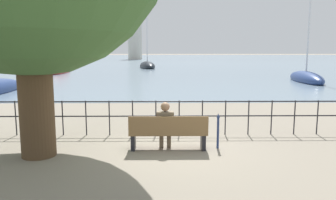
# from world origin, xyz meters

# --- Properties ---
(ground_plane) EXTENTS (1000.00, 1000.00, 0.00)m
(ground_plane) POSITION_xyz_m (0.00, 0.00, 0.00)
(ground_plane) COLOR gray
(harbor_water) EXTENTS (600.00, 300.00, 0.01)m
(harbor_water) POSITION_xyz_m (0.00, 157.77, 0.00)
(harbor_water) COLOR slate
(harbor_water) RESTS_ON ground_plane
(park_bench) EXTENTS (2.00, 0.45, 0.90)m
(park_bench) POSITION_xyz_m (0.00, -0.07, 0.44)
(park_bench) COLOR brown
(park_bench) RESTS_ON ground_plane
(seated_person_left) EXTENTS (0.44, 0.35, 1.23)m
(seated_person_left) POSITION_xyz_m (-0.08, 0.01, 0.68)
(seated_person_left) COLOR brown
(seated_person_left) RESTS_ON ground_plane
(promenade_railing) EXTENTS (13.38, 0.04, 1.05)m
(promenade_railing) POSITION_xyz_m (0.00, 1.50, 0.69)
(promenade_railing) COLOR black
(promenade_railing) RESTS_ON ground_plane
(closed_umbrella) EXTENTS (0.09, 0.09, 0.93)m
(closed_umbrella) POSITION_xyz_m (1.29, 0.05, 0.52)
(closed_umbrella) COLOR navy
(closed_umbrella) RESTS_ON ground_plane
(sailboat_0) EXTENTS (2.68, 7.77, 11.87)m
(sailboat_0) POSITION_xyz_m (12.04, 19.50, 0.33)
(sailboat_0) COLOR navy
(sailboat_0) RESTS_ON ground_plane
(sailboat_1) EXTENTS (2.35, 8.05, 7.17)m
(sailboat_1) POSITION_xyz_m (-12.61, 31.80, 0.28)
(sailboat_1) COLOR maroon
(sailboat_1) RESTS_ON ground_plane
(sailboat_2) EXTENTS (3.58, 7.87, 9.53)m
(sailboat_2) POSITION_xyz_m (-2.67, 43.59, 0.34)
(sailboat_2) COLOR black
(sailboat_2) RESTS_ON ground_plane
(harbor_lighthouse) EXTENTS (4.95, 4.95, 26.03)m
(harbor_lighthouse) POSITION_xyz_m (-10.24, 109.69, 12.11)
(harbor_lighthouse) COLOR beige
(harbor_lighthouse) RESTS_ON ground_plane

